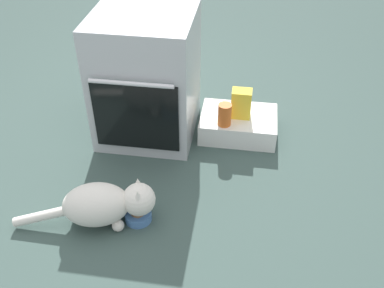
% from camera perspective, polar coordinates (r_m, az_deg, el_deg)
% --- Properties ---
extents(ground, '(8.00, 8.00, 0.00)m').
position_cam_1_polar(ground, '(2.58, -8.28, -3.00)').
color(ground, '#384C47').
extents(oven, '(0.57, 0.62, 0.77)m').
position_cam_1_polar(oven, '(2.65, -5.91, 8.70)').
color(oven, '#B7BABF').
rests_on(oven, ground).
extents(pantry_cabinet, '(0.47, 0.34, 0.14)m').
position_cam_1_polar(pantry_cabinet, '(2.78, 6.01, 2.56)').
color(pantry_cabinet, white).
rests_on(pantry_cabinet, ground).
extents(food_bowl, '(0.14, 0.14, 0.08)m').
position_cam_1_polar(food_bowl, '(2.26, -7.00, -9.15)').
color(food_bowl, '#4C7AB7').
rests_on(food_bowl, ground).
extents(cat, '(0.69, 0.29, 0.24)m').
position_cam_1_polar(cat, '(2.21, -11.25, -7.61)').
color(cat, silver).
rests_on(cat, ground).
extents(snack_bag, '(0.12, 0.09, 0.18)m').
position_cam_1_polar(snack_bag, '(2.69, 6.40, 5.25)').
color(snack_bag, yellow).
rests_on(snack_bag, pantry_cabinet).
extents(sauce_jar, '(0.08, 0.08, 0.14)m').
position_cam_1_polar(sauce_jar, '(2.62, 4.26, 3.81)').
color(sauce_jar, '#D16023').
rests_on(sauce_jar, pantry_cabinet).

